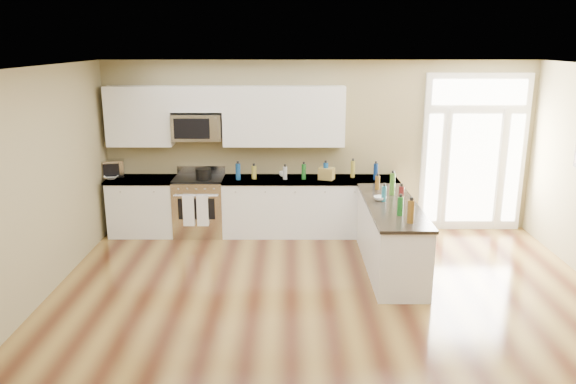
{
  "coord_description": "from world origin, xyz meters",
  "views": [
    {
      "loc": [
        -0.47,
        -5.12,
        3.08
      ],
      "look_at": [
        -0.5,
        2.0,
        1.17
      ],
      "focal_mm": 35.0,
      "sensor_mm": 36.0,
      "label": 1
    }
  ],
  "objects_px": {
    "stockpot": "(203,173)",
    "toaster_oven": "(114,168)",
    "kitchen_range": "(200,206)",
    "peninsula_cabinet": "(390,238)"
  },
  "relations": [
    {
      "from": "peninsula_cabinet",
      "to": "stockpot",
      "type": "distance_m",
      "value": 3.14
    },
    {
      "from": "peninsula_cabinet",
      "to": "kitchen_range",
      "type": "height_order",
      "value": "kitchen_range"
    },
    {
      "from": "peninsula_cabinet",
      "to": "stockpot",
      "type": "height_order",
      "value": "stockpot"
    },
    {
      "from": "toaster_oven",
      "to": "peninsula_cabinet",
      "type": "bearing_deg",
      "value": -33.19
    },
    {
      "from": "kitchen_range",
      "to": "toaster_oven",
      "type": "distance_m",
      "value": 1.53
    },
    {
      "from": "kitchen_range",
      "to": "toaster_oven",
      "type": "bearing_deg",
      "value": 175.03
    },
    {
      "from": "toaster_oven",
      "to": "stockpot",
      "type": "bearing_deg",
      "value": -21.85
    },
    {
      "from": "stockpot",
      "to": "toaster_oven",
      "type": "height_order",
      "value": "toaster_oven"
    },
    {
      "from": "kitchen_range",
      "to": "stockpot",
      "type": "distance_m",
      "value": 0.59
    },
    {
      "from": "kitchen_range",
      "to": "stockpot",
      "type": "bearing_deg",
      "value": -48.71
    }
  ]
}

